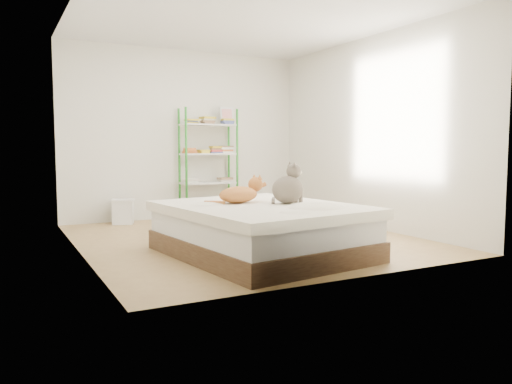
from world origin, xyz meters
TOP-DOWN VIEW (x-y plane):
  - room at (0.00, 0.00)m, footprint 3.81×4.21m
  - bed at (-0.27, -0.93)m, footprint 1.87×2.23m
  - orange_cat at (-0.41, -0.69)m, footprint 0.60×0.40m
  - grey_cat at (0.02, -0.97)m, footprint 0.37×0.31m
  - shelf_unit at (0.31, 1.88)m, footprint 0.89×0.36m
  - cardboard_box at (0.85, 0.93)m, footprint 0.50×0.49m
  - white_bin at (-1.05, 1.85)m, footprint 0.39×0.36m

SIDE VIEW (x-z plane):
  - cardboard_box at x=0.85m, z-range -0.02..0.36m
  - white_bin at x=-1.05m, z-range 0.00..0.36m
  - bed at x=-0.27m, z-range 0.00..0.52m
  - orange_cat at x=-0.41m, z-range 0.52..0.74m
  - grey_cat at x=0.02m, z-range 0.52..0.93m
  - shelf_unit at x=0.31m, z-range 0.03..1.77m
  - room at x=0.00m, z-range 0.00..2.61m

